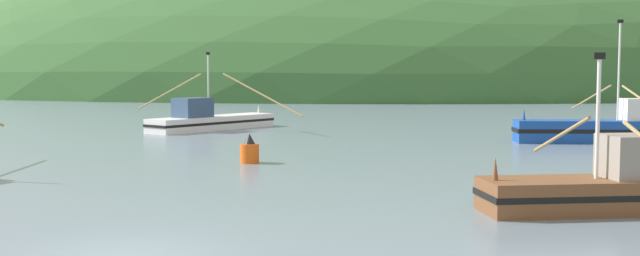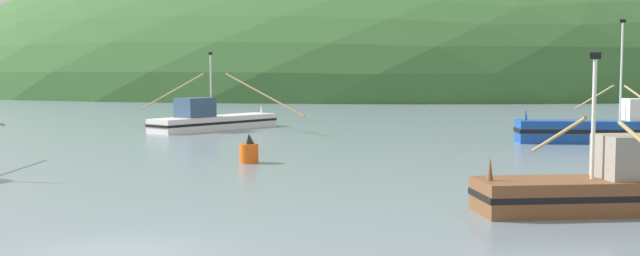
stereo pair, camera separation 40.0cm
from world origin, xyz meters
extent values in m
plane|color=slate|center=(0.00, 0.00, 0.00)|extent=(600.00, 600.00, 0.00)
ellipsoid|color=#386633|center=(-4.27, 165.17, 0.00)|extent=(210.32, 168.25, 61.98)
cube|color=white|center=(-6.88, 37.01, 0.51)|extent=(7.94, 10.43, 1.01)
cube|color=black|center=(-6.88, 37.01, 0.56)|extent=(8.02, 10.53, 0.18)
cone|color=white|center=(-4.15, 41.21, 1.36)|extent=(0.28, 0.28, 0.70)
cube|color=#334C6B|center=(-7.95, 35.37, 1.72)|extent=(2.90, 3.10, 1.41)
cylinder|color=silver|center=(-7.10, 36.67, 3.28)|extent=(0.12, 0.12, 4.52)
cube|color=black|center=(-7.10, 36.67, 5.66)|extent=(0.22, 0.32, 0.20)
cylinder|color=#997F4C|center=(-11.04, 39.72, 2.74)|extent=(6.41, 4.23, 2.96)
cylinder|color=#997F4C|center=(-2.73, 34.30, 2.74)|extent=(6.41, 4.23, 2.96)
cube|color=brown|center=(12.71, 6.64, 0.52)|extent=(7.81, 3.59, 1.03)
cube|color=black|center=(12.71, 6.64, 0.57)|extent=(7.89, 3.63, 0.19)
cone|color=brown|center=(9.31, 5.93, 1.38)|extent=(0.24, 0.24, 0.70)
cube|color=gray|center=(13.54, 6.82, 1.70)|extent=(1.93, 1.92, 1.33)
cylinder|color=silver|center=(12.45, 6.59, 2.84)|extent=(0.12, 0.12, 3.62)
cube|color=black|center=(12.45, 6.59, 4.78)|extent=(0.36, 0.10, 0.20)
cylinder|color=#997F4C|center=(12.07, 9.71, 2.08)|extent=(0.98, 4.16, 1.61)
cube|color=#19479E|center=(19.90, 29.26, 0.68)|extent=(12.00, 2.38, 1.36)
cube|color=black|center=(19.90, 29.26, 0.75)|extent=(12.12, 2.41, 0.25)
cone|color=#19479E|center=(14.41, 29.08, 1.71)|extent=(0.21, 0.21, 0.70)
cylinder|color=silver|center=(20.00, 29.27, 4.29)|extent=(0.12, 0.12, 5.85)
cube|color=black|center=(20.00, 29.27, 7.33)|extent=(0.36, 0.04, 0.20)
cylinder|color=#997F4C|center=(19.73, 34.31, 2.56)|extent=(0.40, 8.14, 1.92)
cylinder|color=#E55914|center=(-0.39, 17.52, 0.45)|extent=(0.90, 0.90, 0.90)
cone|color=black|center=(-0.39, 17.52, 1.15)|extent=(0.54, 0.54, 0.50)
camera|label=1|loc=(6.04, -16.16, 4.28)|focal=40.85mm
camera|label=2|loc=(6.44, -16.12, 4.28)|focal=40.85mm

